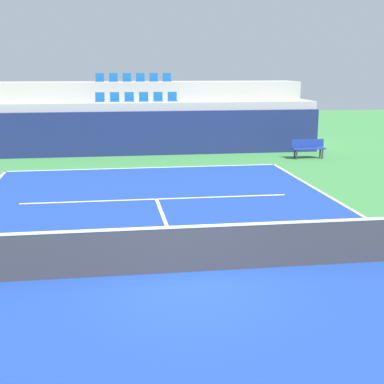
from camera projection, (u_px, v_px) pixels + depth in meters
ground_plane at (185, 273)px, 11.26m from camera, size 80.00×80.00×0.00m
court_surface at (185, 272)px, 11.26m from camera, size 11.00×24.00×0.01m
baseline_far at (144, 168)px, 22.79m from camera, size 11.00×0.10×0.00m
service_line_far at (156, 199)px, 17.44m from camera, size 8.26×0.10×0.00m
centre_service_line at (167, 228)px, 14.35m from camera, size 0.10×6.40×0.00m
back_wall at (139, 134)px, 25.87m from camera, size 17.17×0.30×2.02m
stands_tier_lower at (137, 126)px, 27.13m from camera, size 17.17×2.40×2.39m
stands_tier_upper at (135, 113)px, 29.35m from camera, size 17.17×2.40×3.27m
seating_row_lower at (137, 99)px, 26.93m from camera, size 3.92×0.44×0.44m
seating_row_upper at (134, 79)px, 29.06m from camera, size 3.92×0.44×0.44m
tennis_net at (184, 248)px, 11.15m from camera, size 11.08×0.08×1.07m
player_bench at (308, 147)px, 25.11m from camera, size 1.50×0.40×0.85m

